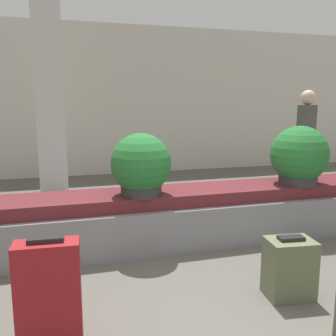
{
  "coord_description": "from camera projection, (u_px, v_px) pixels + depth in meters",
  "views": [
    {
      "loc": [
        -1.13,
        -2.49,
        1.57
      ],
      "look_at": [
        0.0,
        1.38,
        0.86
      ],
      "focal_mm": 40.0,
      "sensor_mm": 36.0,
      "label": 1
    }
  ],
  "objects": [
    {
      "name": "back_wall",
      "position": [
        112.0,
        101.0,
        8.07
      ],
      "size": [
        18.0,
        0.06,
        3.2
      ],
      "color": "beige",
      "rests_on": "ground_plane"
    },
    {
      "name": "potted_plant_0",
      "position": [
        299.0,
        157.0,
        4.41
      ],
      "size": [
        0.67,
        0.67,
        0.69
      ],
      "color": "#2D2D2D",
      "rests_on": "carousel"
    },
    {
      "name": "pillar",
      "position": [
        50.0,
        100.0,
        6.38
      ],
      "size": [
        0.47,
        0.47,
        3.2
      ],
      "color": "silver",
      "rests_on": "ground_plane"
    },
    {
      "name": "ground_plane",
      "position": [
        217.0,
        305.0,
        2.94
      ],
      "size": [
        18.0,
        18.0,
        0.0
      ],
      "primitive_type": "plane",
      "color": "#59544C"
    },
    {
      "name": "suitcase_3",
      "position": [
        289.0,
        268.0,
        3.03
      ],
      "size": [
        0.4,
        0.32,
        0.52
      ],
      "rotation": [
        0.0,
        0.0,
        -0.12
      ],
      "color": "#5B6647",
      "rests_on": "ground_plane"
    },
    {
      "name": "carousel",
      "position": [
        168.0,
        218.0,
        4.19
      ],
      "size": [
        7.51,
        0.78,
        0.61
      ],
      "color": "gray",
      "rests_on": "ground_plane"
    },
    {
      "name": "suitcase_1",
      "position": [
        49.0,
        297.0,
        2.34
      ],
      "size": [
        0.41,
        0.21,
        0.76
      ],
      "rotation": [
        0.0,
        0.0,
        -0.07
      ],
      "color": "maroon",
      "rests_on": "ground_plane"
    },
    {
      "name": "traveler_0",
      "position": [
        306.0,
        132.0,
        6.34
      ],
      "size": [
        0.36,
        0.29,
        1.77
      ],
      "rotation": [
        0.0,
        0.0,
        0.39
      ],
      "color": "#282833",
      "rests_on": "ground_plane"
    },
    {
      "name": "potted_plant_1",
      "position": [
        141.0,
        166.0,
        3.88
      ],
      "size": [
        0.63,
        0.63,
        0.65
      ],
      "color": "#2D2D2D",
      "rests_on": "carousel"
    }
  ]
}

